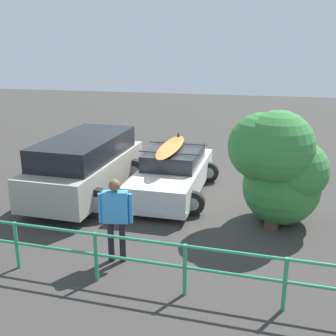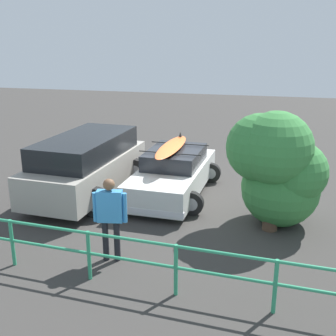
{
  "view_description": "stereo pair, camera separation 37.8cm",
  "coord_description": "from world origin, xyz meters",
  "px_view_note": "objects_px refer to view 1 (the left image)",
  "views": [
    {
      "loc": [
        -2.24,
        11.09,
        4.26
      ],
      "look_at": [
        -0.0,
        0.68,
        0.95
      ],
      "focal_mm": 45.0,
      "sensor_mm": 36.0,
      "label": 1
    },
    {
      "loc": [
        -2.61,
        11.0,
        4.26
      ],
      "look_at": [
        -0.0,
        0.68,
        0.95
      ],
      "focal_mm": 45.0,
      "sensor_mm": 36.0,
      "label": 2
    }
  ],
  "objects_px": {
    "suv_car": "(86,165)",
    "person_bystander": "(116,213)",
    "sedan_car": "(173,173)",
    "bush_near_left": "(279,166)"
  },
  "relations": [
    {
      "from": "person_bystander",
      "to": "bush_near_left",
      "type": "xyz_separation_m",
      "value": [
        -3.1,
        -2.44,
        0.43
      ]
    },
    {
      "from": "person_bystander",
      "to": "suv_car",
      "type": "bearing_deg",
      "value": -58.76
    },
    {
      "from": "sedan_car",
      "to": "bush_near_left",
      "type": "relative_size",
      "value": 1.52
    },
    {
      "from": "suv_car",
      "to": "bush_near_left",
      "type": "bearing_deg",
      "value": 170.58
    },
    {
      "from": "suv_car",
      "to": "person_bystander",
      "type": "distance_m",
      "value": 3.85
    },
    {
      "from": "suv_car",
      "to": "person_bystander",
      "type": "relative_size",
      "value": 2.72
    },
    {
      "from": "suv_car",
      "to": "bush_near_left",
      "type": "xyz_separation_m",
      "value": [
        -5.09,
        0.85,
        0.58
      ]
    },
    {
      "from": "suv_car",
      "to": "person_bystander",
      "type": "height_order",
      "value": "person_bystander"
    },
    {
      "from": "bush_near_left",
      "to": "sedan_car",
      "type": "bearing_deg",
      "value": -28.48
    },
    {
      "from": "sedan_car",
      "to": "bush_near_left",
      "type": "height_order",
      "value": "bush_near_left"
    }
  ]
}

